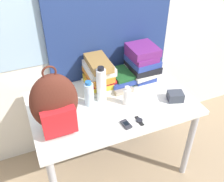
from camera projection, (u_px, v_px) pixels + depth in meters
name	position (u px, v px, depth m)	size (l,w,h in m)	color
wall_back	(88.00, 11.00, 1.93)	(6.00, 0.06, 2.50)	silver
curtain_blue	(110.00, 11.00, 1.94)	(1.01, 0.04, 2.50)	navy
desk	(112.00, 111.00, 1.98)	(1.19, 0.72, 0.72)	silver
backpack	(55.00, 104.00, 1.60)	(0.30, 0.21, 0.46)	#512319
book_stack_left	(99.00, 74.00, 2.00)	(0.24, 0.29, 0.25)	silver
book_stack_center	(120.00, 77.00, 2.10)	(0.20, 0.26, 0.10)	#1E5623
book_stack_right	(142.00, 62.00, 2.10)	(0.25, 0.29, 0.28)	navy
water_bottle	(89.00, 94.00, 1.85)	(0.07, 0.07, 0.20)	silver
sports_bottle	(101.00, 85.00, 1.86)	(0.07, 0.07, 0.28)	white
sunscreen_bottle	(127.00, 96.00, 1.87)	(0.05, 0.05, 0.15)	white
cell_phone	(126.00, 124.00, 1.72)	(0.06, 0.09, 0.02)	#2D2D33
sunglasses_case	(124.00, 90.00, 2.01)	(0.15, 0.06, 0.04)	gray
camera_pouch	(175.00, 96.00, 1.92)	(0.13, 0.12, 0.07)	#383D47
wristwatch	(139.00, 121.00, 1.76)	(0.04, 0.10, 0.01)	black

